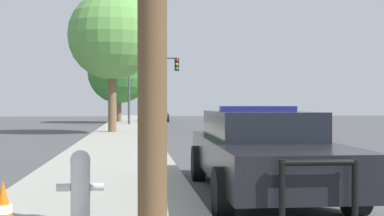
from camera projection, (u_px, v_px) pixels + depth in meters
sidewalk_left at (101, 190)px, 8.06m from camera, size 3.00×110.00×0.13m
police_car at (261, 149)px, 8.04m from camera, size 2.16×5.39×1.47m
fire_hydrant at (81, 184)px, 5.52m from camera, size 0.54×0.23×0.84m
traffic_light at (150, 76)px, 33.94m from camera, size 3.60×0.35×4.83m
car_background_distant at (158, 114)px, 42.18m from camera, size 2.17×4.05×1.37m
tree_sidewalk_mid at (112, 36)px, 24.28m from camera, size 4.44×4.44×7.08m
tree_sidewalk_far at (119, 72)px, 39.18m from camera, size 5.08×5.08×6.57m
traffic_cone at (3, 212)px, 4.72m from camera, size 0.31×0.31×0.62m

